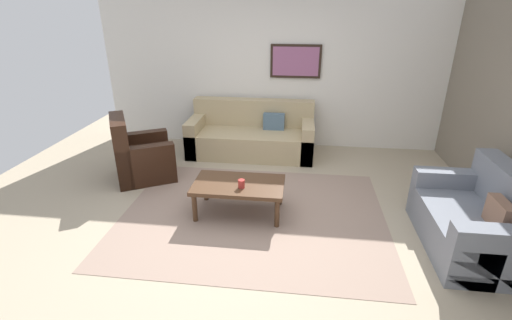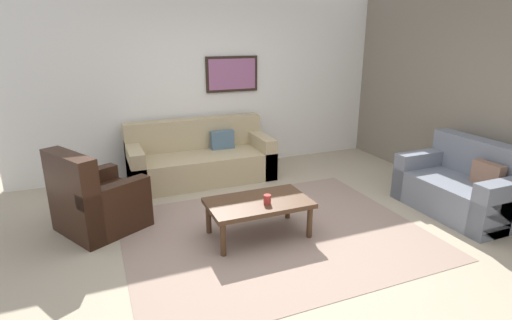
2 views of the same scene
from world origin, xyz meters
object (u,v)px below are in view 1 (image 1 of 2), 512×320
at_px(couch_main, 252,136).
at_px(couch_loveseat, 480,223).
at_px(armchair_leather, 139,158).
at_px(cup, 241,184).
at_px(framed_artwork, 296,61).
at_px(coffee_table, 239,187).

bearing_deg(couch_main, couch_loveseat, -41.61).
height_order(armchair_leather, cup, armchair_leather).
bearing_deg(framed_artwork, cup, -101.58).
distance_m(couch_main, framed_artwork, 1.46).
bearing_deg(coffee_table, framed_artwork, 76.75).
distance_m(couch_main, armchair_leather, 1.96).
height_order(coffee_table, cup, cup).
distance_m(couch_main, couch_loveseat, 3.66).
height_order(coffee_table, framed_artwork, framed_artwork).
relative_size(couch_main, coffee_table, 1.92).
height_order(cup, framed_artwork, framed_artwork).
relative_size(couch_main, armchair_leather, 1.94).
bearing_deg(couch_loveseat, armchair_leather, 164.27).
distance_m(couch_main, cup, 2.17).
bearing_deg(armchair_leather, framed_artwork, 36.73).
bearing_deg(armchair_leather, couch_loveseat, -15.73).
bearing_deg(couch_loveseat, couch_main, 138.39).
distance_m(armchair_leather, cup, 1.93).
relative_size(coffee_table, framed_artwork, 1.29).
height_order(couch_loveseat, framed_artwork, framed_artwork).
relative_size(couch_loveseat, armchair_leather, 1.29).
distance_m(couch_loveseat, armchair_leather, 4.43).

